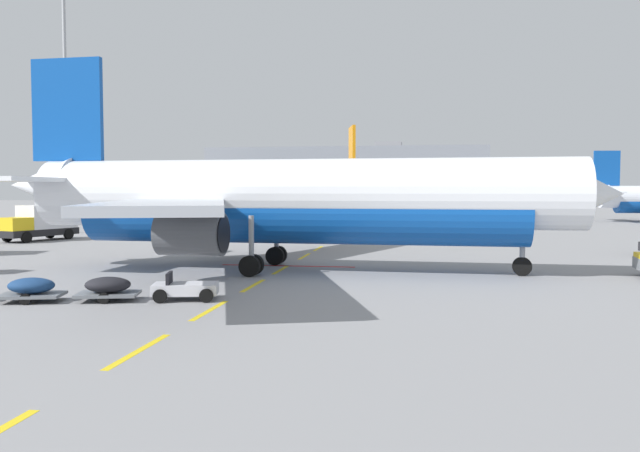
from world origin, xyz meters
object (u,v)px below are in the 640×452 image
object	(u,v)px
airliner_mid_left	(298,196)
fuel_service_truck	(40,222)
baggage_train	(71,288)
airliner_foreground	(289,200)
airliner_far_center	(341,194)
apron_light_mast_near	(65,56)

from	to	relation	value
airliner_mid_left	fuel_service_truck	world-z (taller)	airliner_mid_left
airliner_mid_left	fuel_service_truck	bearing A→B (deg)	-97.78
airliner_mid_left	baggage_train	size ratio (longest dim) A/B	2.52
airliner_mid_left	fuel_service_truck	distance (m)	71.08
airliner_foreground	baggage_train	size ratio (longest dim) A/B	2.99
fuel_service_truck	baggage_train	world-z (taller)	fuel_service_truck
baggage_train	airliner_mid_left	bearing A→B (deg)	95.71
airliner_foreground	airliner_far_center	xyz separation A→B (m)	(-3.66, 52.99, -0.09)
airliner_far_center	fuel_service_truck	world-z (taller)	airliner_far_center
baggage_train	airliner_far_center	bearing A→B (deg)	87.30
airliner_far_center	apron_light_mast_near	world-z (taller)	apron_light_mast_near
airliner_foreground	apron_light_mast_near	xyz separation A→B (m)	(-29.28, 27.03, 14.42)
airliner_foreground	fuel_service_truck	world-z (taller)	airliner_foreground
apron_light_mast_near	airliner_foreground	bearing A→B (deg)	-42.72
baggage_train	fuel_service_truck	bearing A→B (deg)	124.50
fuel_service_truck	baggage_train	bearing A→B (deg)	-55.50
fuel_service_truck	airliner_far_center	bearing A→B (deg)	57.77
airliner_mid_left	airliner_far_center	bearing A→B (deg)	-69.59
airliner_mid_left	apron_light_mast_near	xyz separation A→B (m)	(-12.71, -60.63, 14.97)
airliner_foreground	airliner_far_center	size ratio (longest dim) A/B	1.03
fuel_service_truck	baggage_train	distance (m)	34.43
airliner_foreground	airliner_mid_left	bearing A→B (deg)	100.70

